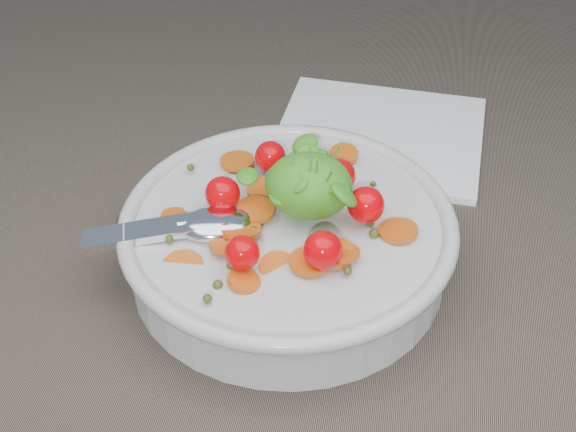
# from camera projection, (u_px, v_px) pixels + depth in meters

# --- Properties ---
(ground) EXTENTS (6.00, 6.00, 0.00)m
(ground) POSITION_uv_depth(u_px,v_px,m) (260.00, 254.00, 0.59)
(ground) COLOR brown
(ground) RESTS_ON ground
(bowl) EXTENTS (0.25, 0.24, 0.10)m
(bowl) POSITION_uv_depth(u_px,v_px,m) (288.00, 239.00, 0.57)
(bowl) COLOR silver
(bowl) RESTS_ON ground
(napkin) EXTENTS (0.19, 0.17, 0.01)m
(napkin) POSITION_uv_depth(u_px,v_px,m) (379.00, 135.00, 0.71)
(napkin) COLOR white
(napkin) RESTS_ON ground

